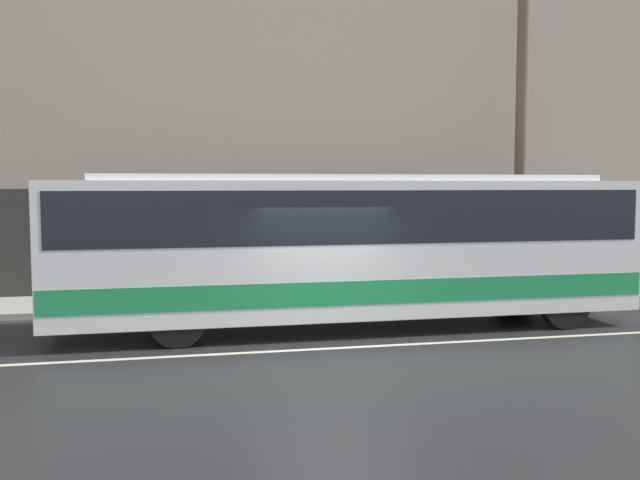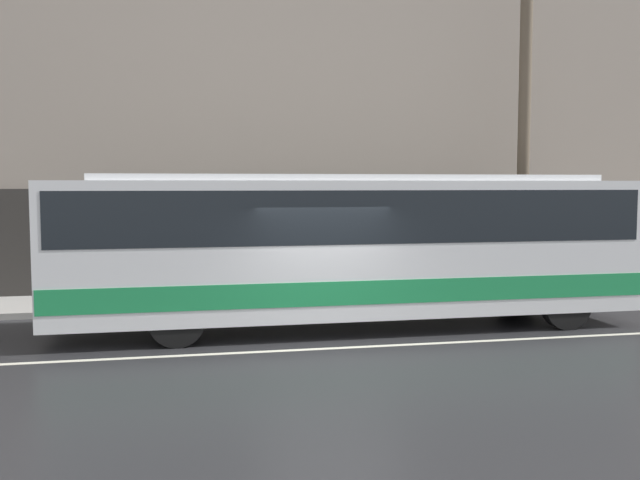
# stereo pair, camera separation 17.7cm
# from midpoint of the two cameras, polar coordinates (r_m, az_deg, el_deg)

# --- Properties ---
(ground_plane) EXTENTS (60.00, 60.00, 0.00)m
(ground_plane) POSITION_cam_midpoint_polar(r_m,az_deg,el_deg) (12.81, 1.22, -8.68)
(ground_plane) COLOR #262628
(sidewalk) EXTENTS (60.00, 2.53, 0.14)m
(sidewalk) POSITION_cam_midpoint_polar(r_m,az_deg,el_deg) (17.87, -2.61, -4.67)
(sidewalk) COLOR #A09E99
(sidewalk) RESTS_ON ground_plane
(building_facade) EXTENTS (60.00, 0.35, 13.85)m
(building_facade) POSITION_cam_midpoint_polar(r_m,az_deg,el_deg) (19.40, -3.38, 15.78)
(building_facade) COLOR gray
(building_facade) RESTS_ON ground_plane
(lane_stripe) EXTENTS (54.00, 0.14, 0.01)m
(lane_stripe) POSITION_cam_midpoint_polar(r_m,az_deg,el_deg) (12.81, 1.22, -8.66)
(lane_stripe) COLOR beige
(lane_stripe) RESTS_ON ground_plane
(transit_bus) EXTENTS (11.70, 2.49, 3.11)m
(transit_bus) POSITION_cam_midpoint_polar(r_m,az_deg,el_deg) (14.42, 2.69, -0.15)
(transit_bus) COLOR white
(transit_bus) RESTS_ON ground_plane
(utility_pole_near) EXTENTS (0.31, 0.31, 8.54)m
(utility_pole_near) POSITION_cam_midpoint_polar(r_m,az_deg,el_deg) (19.20, 16.27, 8.79)
(utility_pole_near) COLOR brown
(utility_pole_near) RESTS_ON sidewalk
(pedestrian_waiting) EXTENTS (0.36, 0.36, 1.63)m
(pedestrian_waiting) POSITION_cam_midpoint_polar(r_m,az_deg,el_deg) (16.92, -11.46, -2.45)
(pedestrian_waiting) COLOR navy
(pedestrian_waiting) RESTS_ON sidewalk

